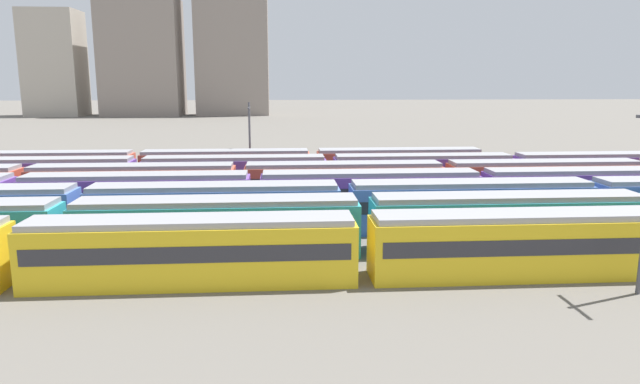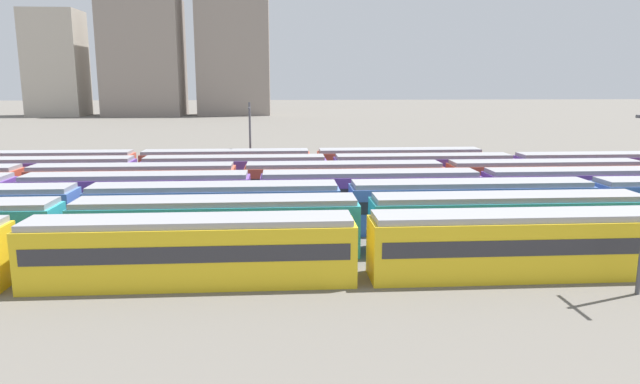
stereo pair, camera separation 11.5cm
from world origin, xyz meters
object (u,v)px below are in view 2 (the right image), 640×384
train_track_0 (526,244)px  catenary_pole_1 (250,137)px  train_track_6 (227,167)px  train_track_2 (470,205)px  train_track_4 (344,182)px  train_track_5 (513,171)px  train_track_1 (364,224)px  train_track_3 (370,193)px

train_track_0 → catenary_pole_1: (-17.40, 34.25, 2.99)m
train_track_0 → train_track_6: (-19.83, 31.20, -0.00)m
train_track_0 → train_track_2: size_ratio=1.00×
train_track_0 → train_track_4: same height
train_track_2 → catenary_pole_1: catenary_pole_1 is taller
train_track_0 → train_track_6: size_ratio=1.68×
train_track_4 → train_track_5: (18.09, 5.20, 0.00)m
train_track_1 → train_track_2: bearing=30.8°
train_track_2 → train_track_6: bearing=133.8°
train_track_3 → train_track_6: bearing=130.3°
train_track_2 → catenary_pole_1: size_ratio=10.73×
train_track_3 → catenary_pole_1: catenary_pole_1 is taller
train_track_1 → train_track_4: size_ratio=0.80×
train_track_1 → train_track_0: bearing=-31.2°
train_track_0 → train_track_4: (-8.22, 20.80, 0.00)m
train_track_2 → train_track_3: 8.54m
train_track_1 → train_track_3: (1.95, 10.40, 0.00)m
train_track_3 → train_track_5: 19.50m
train_track_6 → train_track_2: bearing=-46.2°
train_track_0 → train_track_6: 36.97m
train_track_0 → train_track_2: (0.14, 10.40, 0.00)m
train_track_0 → train_track_2: same height
train_track_0 → train_track_3: (-6.63, 15.60, 0.00)m
train_track_0 → train_track_5: same height
train_track_1 → catenary_pole_1: size_ratio=8.56×
train_track_3 → train_track_6: 20.44m
train_track_2 → catenary_pole_1: 29.75m
train_track_1 → train_track_6: 28.33m
train_track_4 → catenary_pole_1: 16.55m
train_track_1 → train_track_6: (-11.26, 26.00, -0.00)m
train_track_1 → train_track_4: 15.60m
train_track_2 → train_track_5: size_ratio=0.83×
train_track_5 → catenary_pole_1: size_ratio=12.89×
train_track_2 → train_track_3: (-6.77, 5.20, 0.00)m
train_track_0 → train_track_2: 10.40m
train_track_5 → train_track_2: bearing=-121.9°
train_track_5 → catenary_pole_1: catenary_pole_1 is taller
train_track_0 → catenary_pole_1: bearing=116.9°
train_track_1 → train_track_5: same height
catenary_pole_1 → train_track_2: bearing=-53.7°
train_track_0 → train_track_6: same height
train_track_0 → train_track_1: 10.03m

